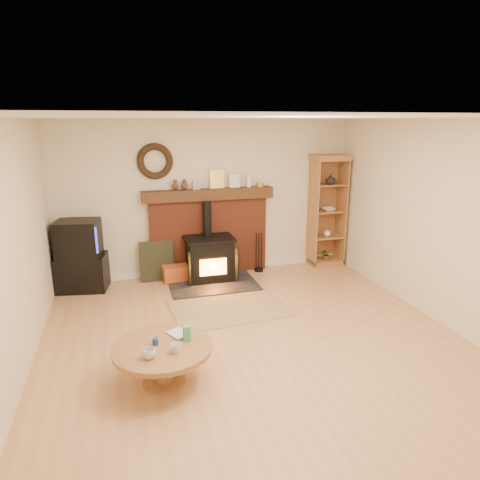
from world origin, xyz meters
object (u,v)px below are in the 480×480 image
object	(u,v)px
coffee_table	(163,353)
tv_unit	(80,257)
curio_cabinet	(327,211)
wood_stove	(210,260)

from	to	relation	value
coffee_table	tv_unit	bearing A→B (deg)	108.20
curio_cabinet	coffee_table	xyz separation A→B (m)	(-3.28, -2.99, -0.66)
tv_unit	curio_cabinet	size ratio (longest dim) A/B	0.55
tv_unit	coffee_table	xyz separation A→B (m)	(0.95, -2.90, -0.19)
tv_unit	coffee_table	world-z (taller)	tv_unit
wood_stove	coffee_table	size ratio (longest dim) A/B	1.40
wood_stove	coffee_table	distance (m)	2.91
tv_unit	coffee_table	size ratio (longest dim) A/B	1.12
curio_cabinet	tv_unit	bearing A→B (deg)	-178.82
wood_stove	coffee_table	xyz separation A→B (m)	(-1.06, -2.71, -0.01)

